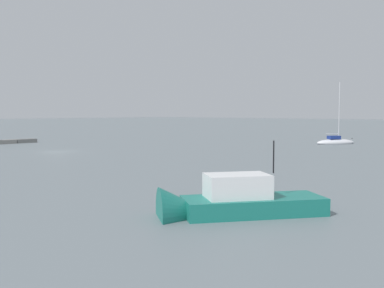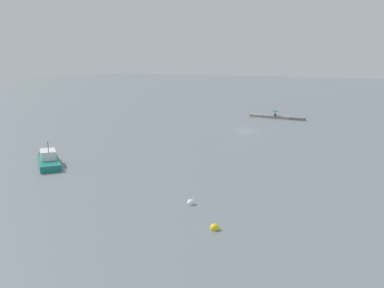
{
  "view_description": "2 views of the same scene",
  "coord_description": "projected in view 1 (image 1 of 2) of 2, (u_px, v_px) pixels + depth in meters",
  "views": [
    {
      "loc": [
        27.15,
        47.43,
        4.63
      ],
      "look_at": [
        -3.79,
        18.04,
        1.6
      ],
      "focal_mm": 42.39,
      "sensor_mm": 36.0,
      "label": 1
    },
    {
      "loc": [
        -27.73,
        64.23,
        12.62
      ],
      "look_at": [
        -1.01,
        20.78,
        1.36
      ],
      "focal_mm": 35.11,
      "sensor_mm": 36.0,
      "label": 2
    }
  ],
  "objects": [
    {
      "name": "ground_plane",
      "position": [
        57.0,
        152.0,
        52.55
      ],
      "size": [
        500.0,
        500.0,
        0.0
      ],
      "primitive_type": "plane",
      "color": "slate"
    },
    {
      "name": "motorboat_teal_mid",
      "position": [
        227.0,
        206.0,
        20.21
      ],
      "size": [
        7.44,
        6.11,
        4.19
      ],
      "rotation": [
        0.0,
        0.0,
        4.11
      ],
      "color": "#197266",
      "rests_on": "ground_plane"
    },
    {
      "name": "sailboat_white_outer",
      "position": [
        335.0,
        142.0,
        65.23
      ],
      "size": [
        6.11,
        4.46,
        9.18
      ],
      "rotation": [
        0.0,
        0.0,
        1.06
      ],
      "color": "silver",
      "rests_on": "ground_plane"
    }
  ]
}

